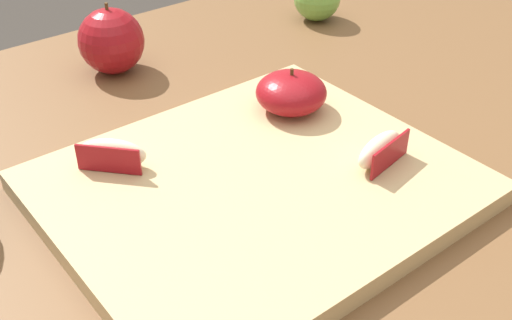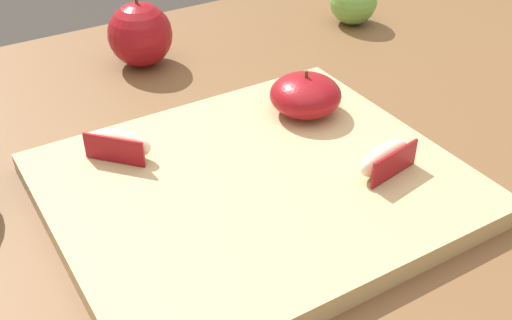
# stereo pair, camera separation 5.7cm
# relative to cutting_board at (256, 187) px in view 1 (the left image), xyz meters

# --- Properties ---
(dining_table) EXTENTS (1.33, 0.95, 0.74)m
(dining_table) POSITION_rel_cutting_board_xyz_m (0.02, -0.01, -0.10)
(dining_table) COLOR brown
(dining_table) RESTS_ON ground_plane
(cutting_board) EXTENTS (0.36, 0.31, 0.02)m
(cutting_board) POSITION_rel_cutting_board_xyz_m (0.00, 0.00, 0.00)
(cutting_board) COLOR tan
(cutting_board) RESTS_ON dining_table
(apple_half_skin_up) EXTENTS (0.08, 0.08, 0.05)m
(apple_half_skin_up) POSITION_rel_cutting_board_xyz_m (0.11, 0.08, 0.03)
(apple_half_skin_up) COLOR maroon
(apple_half_skin_up) RESTS_ON cutting_board
(apple_wedge_left) EXTENTS (0.06, 0.06, 0.03)m
(apple_wedge_left) POSITION_rel_cutting_board_xyz_m (-0.09, 0.10, 0.02)
(apple_wedge_left) COLOR beige
(apple_wedge_left) RESTS_ON cutting_board
(apple_wedge_back) EXTENTS (0.07, 0.03, 0.03)m
(apple_wedge_back) POSITION_rel_cutting_board_xyz_m (0.11, -0.05, 0.02)
(apple_wedge_back) COLOR beige
(apple_wedge_back) RESTS_ON cutting_board
(whole_apple_red_delicious) EXTENTS (0.08, 0.08, 0.09)m
(whole_apple_red_delicious) POSITION_rel_cutting_board_xyz_m (0.02, 0.31, 0.03)
(whole_apple_red_delicious) COLOR maroon
(whole_apple_red_delicious) RESTS_ON dining_table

